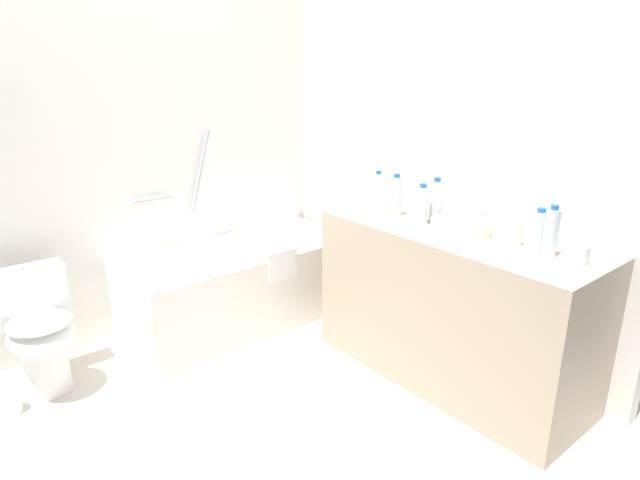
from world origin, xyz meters
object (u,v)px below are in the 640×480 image
object	(u,v)px
water_bottle_0	(378,191)
drinking_glass_2	(380,204)
water_bottle_3	(436,201)
water_bottle_2	(396,196)
water_bottle_4	(551,232)
water_bottle_5	(539,231)
sink_basin	(460,227)
toilet_paper_roll	(9,402)
toilet	(38,331)
drinking_glass_0	(581,255)
water_bottle_1	(422,205)
bathtub	(239,282)
sink_faucet	(480,220)
drinking_glass_1	(415,211)
drinking_glass_3	(514,235)

from	to	relation	value
water_bottle_0	drinking_glass_2	size ratio (longest dim) A/B	2.43
water_bottle_0	water_bottle_3	distance (m)	0.41
water_bottle_2	water_bottle_4	bearing A→B (deg)	-87.57
water_bottle_3	water_bottle_5	bearing A→B (deg)	-90.77
sink_basin	toilet_paper_roll	size ratio (longest dim) A/B	2.46
toilet	drinking_glass_2	xyz separation A→B (m)	(1.75, -0.81, 0.57)
drinking_glass_0	toilet_paper_roll	xyz separation A→B (m)	(-2.03, 1.86, -0.85)
water_bottle_1	water_bottle_5	distance (m)	0.64
water_bottle_4	water_bottle_3	bearing A→B (deg)	86.75
bathtub	water_bottle_0	distance (m)	1.15
sink_basin	water_bottle_4	size ratio (longest dim) A/B	1.27
sink_faucet	water_bottle_2	world-z (taller)	water_bottle_2
water_bottle_1	drinking_glass_2	bearing A→B (deg)	90.17
water_bottle_3	water_bottle_4	distance (m)	0.69
toilet_paper_roll	water_bottle_4	bearing A→B (deg)	-40.45
sink_faucet	water_bottle_4	distance (m)	0.50
water_bottle_1	water_bottle_3	xyz separation A→B (m)	(0.09, -0.02, 0.01)
water_bottle_5	drinking_glass_1	world-z (taller)	water_bottle_5
bathtub	drinking_glass_0	xyz separation A→B (m)	(0.57, -1.98, 0.62)
water_bottle_2	drinking_glass_2	distance (m)	0.13
water_bottle_4	drinking_glass_3	bearing A→B (deg)	82.92
sink_faucet	water_bottle_4	xyz separation A→B (m)	(-0.15, -0.47, 0.08)
water_bottle_5	water_bottle_1	bearing A→B (deg)	97.41
water_bottle_2	drinking_glass_2	size ratio (longest dim) A/B	2.59
bathtub	drinking_glass_1	world-z (taller)	bathtub
toilet	drinking_glass_1	xyz separation A→B (m)	(1.80, -1.04, 0.57)
water_bottle_3	toilet_paper_roll	distance (m)	2.48
water_bottle_0	water_bottle_4	size ratio (longest dim) A/B	0.94
water_bottle_4	drinking_glass_0	xyz separation A→B (m)	(0.02, -0.14, -0.07)
toilet	sink_basin	xyz separation A→B (m)	(1.78, -1.37, 0.56)
drinking_glass_0	drinking_glass_3	xyz separation A→B (m)	(0.01, 0.33, 0.01)
drinking_glass_1	drinking_glass_3	world-z (taller)	drinking_glass_3
water_bottle_2	toilet_paper_roll	world-z (taller)	water_bottle_2
bathtub	sink_basin	distance (m)	1.59
water_bottle_3	drinking_glass_0	xyz separation A→B (m)	(-0.02, -0.83, -0.08)
drinking_glass_1	sink_faucet	bearing A→B (deg)	-64.61
water_bottle_4	drinking_glass_0	world-z (taller)	water_bottle_4
sink_faucet	sink_basin	bearing A→B (deg)	180.00
water_bottle_1	drinking_glass_1	xyz separation A→B (m)	(0.05, 0.09, -0.06)
sink_basin	water_bottle_5	distance (m)	0.41
sink_basin	drinking_glass_2	size ratio (longest dim) A/B	3.25
water_bottle_0	water_bottle_5	xyz separation A→B (m)	(0.03, -1.02, -0.01)
sink_faucet	drinking_glass_1	world-z (taller)	drinking_glass_1
drinking_glass_2	water_bottle_2	bearing A→B (deg)	-82.78
bathtub	drinking_glass_3	world-z (taller)	bathtub
toilet	water_bottle_1	world-z (taller)	water_bottle_1
water_bottle_1	drinking_glass_1	world-z (taller)	water_bottle_1
sink_basin	drinking_glass_2	xyz separation A→B (m)	(-0.03, 0.55, 0.01)
water_bottle_4	drinking_glass_2	bearing A→B (deg)	92.95
sink_basin	water_bottle_0	bearing A→B (deg)	87.59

